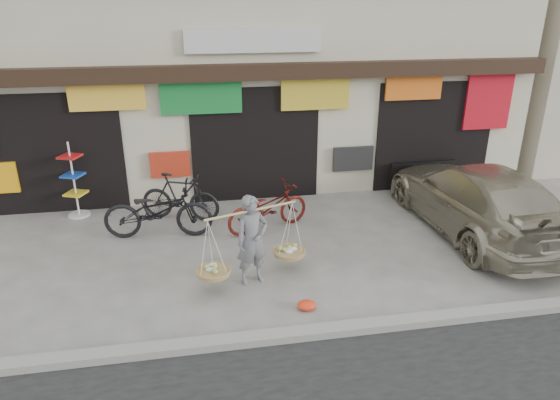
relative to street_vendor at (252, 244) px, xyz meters
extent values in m
plane|color=gray|center=(0.57, 0.35, -0.73)|extent=(70.00, 70.00, 0.00)
cube|color=gray|center=(0.57, -1.65, -0.67)|extent=(70.00, 0.25, 0.12)
cube|color=beige|center=(0.57, 6.85, 2.77)|extent=(14.00, 6.00, 7.00)
cube|color=black|center=(0.57, 3.70, 2.32)|extent=(14.00, 0.35, 0.35)
cube|color=black|center=(-3.93, 4.10, 0.62)|extent=(3.00, 0.60, 2.70)
cube|color=black|center=(0.57, 4.10, 0.62)|extent=(3.00, 0.60, 2.70)
cube|color=black|center=(5.07, 4.10, 0.62)|extent=(3.00, 0.60, 2.70)
cube|color=yellow|center=(-2.63, 3.77, 1.87)|extent=(1.60, 0.08, 0.60)
cube|color=#187D34|center=(-0.63, 3.77, 1.77)|extent=(1.80, 0.08, 0.70)
cube|color=gold|center=(1.97, 3.77, 1.77)|extent=(1.60, 0.08, 0.70)
cube|color=orange|center=(4.37, 3.77, 1.87)|extent=(1.40, 0.08, 0.60)
cube|color=red|center=(6.37, 3.77, 1.47)|extent=(1.20, 0.08, 1.40)
cube|color=red|center=(-1.43, 3.77, 0.27)|extent=(0.90, 0.08, 0.60)
cube|color=#252525|center=(2.97, 3.77, 0.17)|extent=(1.00, 0.08, 0.60)
cube|color=silver|center=(0.57, 3.77, 2.97)|extent=(3.00, 0.08, 0.50)
imported|color=slate|center=(0.00, 0.00, 0.06)|extent=(0.67, 0.54, 1.58)
cylinder|color=tan|center=(0.00, 0.00, 0.61)|extent=(1.58, 0.56, 0.04)
cylinder|color=#A3824D|center=(-0.68, -0.23, -0.35)|extent=(0.56, 0.56, 0.07)
ellipsoid|color=#A5BF66|center=(-0.68, -0.23, -0.29)|extent=(0.39, 0.39, 0.10)
cylinder|color=#A3824D|center=(0.68, 0.23, -0.35)|extent=(0.56, 0.56, 0.07)
ellipsoid|color=#A5BF66|center=(0.68, 0.23, -0.29)|extent=(0.39, 0.39, 0.10)
imported|color=black|center=(-1.66, 2.08, -0.15)|extent=(2.25, 0.97, 1.15)
imported|color=black|center=(-1.23, 2.88, -0.19)|extent=(1.83, 1.11, 1.06)
imported|color=#601610|center=(0.58, 2.04, -0.24)|extent=(1.98, 1.28, 0.98)
imported|color=#A49B84|center=(4.82, 1.25, -0.01)|extent=(2.17, 5.01, 1.44)
cube|color=black|center=(4.74, 3.60, -0.18)|extent=(1.70, 0.16, 0.45)
cube|color=silver|center=(4.74, 3.66, -0.28)|extent=(0.45, 0.03, 0.12)
cylinder|color=silver|center=(-3.51, 3.49, -0.71)|extent=(0.47, 0.47, 0.04)
cylinder|color=silver|center=(-3.51, 3.49, 0.13)|extent=(0.04, 0.04, 1.71)
cube|color=yellow|center=(-3.51, 3.49, -0.19)|extent=(0.53, 0.53, 0.04)
cube|color=#194CB2|center=(-3.51, 3.49, 0.24)|extent=(0.53, 0.53, 0.04)
cube|color=red|center=(-3.51, 3.49, 0.66)|extent=(0.53, 0.53, 0.04)
ellipsoid|color=#F83717|center=(0.73, -0.98, -0.66)|extent=(0.31, 0.25, 0.14)
camera|label=1|loc=(-0.85, -7.46, 3.83)|focal=32.00mm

